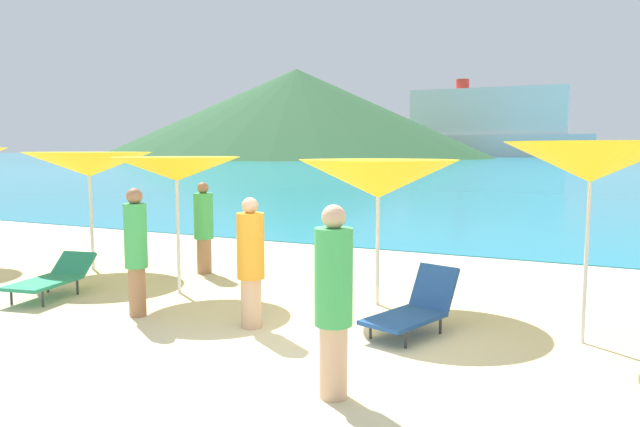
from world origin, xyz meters
name	(u,v)px	position (x,y,z in m)	size (l,w,h in m)	color
ground_plane	(482,242)	(0.00, 10.00, -0.15)	(50.00, 100.00, 0.30)	beige
ocean_water	(608,156)	(0.00, 226.89, 0.01)	(650.00, 440.00, 0.02)	teal
headland_hill	(297,114)	(-72.87, 135.63, 11.48)	(101.29, 101.29, 22.96)	#2D5B33
umbrella_1	(89,164)	(-5.69, 2.47, 1.95)	(2.30, 2.30, 2.18)	silver
umbrella_2	(177,169)	(-3.03, 1.69, 1.93)	(1.98, 1.98, 2.11)	silver
umbrella_3	(379,179)	(0.00, 2.37, 1.81)	(2.41, 2.41, 2.09)	silver
umbrella_4	(591,162)	(2.75, 1.77, 2.09)	(2.08, 2.08, 2.32)	silver
lounge_chair_1	(414,308)	(0.89, 1.29, 0.32)	(0.94, 1.44, 0.76)	#1E478C
lounge_chair_5	(52,277)	(-4.59, 0.64, 0.30)	(0.88, 1.55, 0.59)	#268C66
beachgoer_1	(136,248)	(-2.68, 0.39, 0.92)	(0.30, 0.30, 1.72)	#A3704C
beachgoer_2	(204,226)	(-3.60, 3.09, 0.86)	(0.35, 0.35, 1.65)	#A3704C
beachgoer_3	(251,260)	(-1.02, 0.61, 0.86)	(0.34, 0.34, 1.64)	#DBAA84
beachgoer_4	(334,297)	(0.81, -0.89, 0.92)	(0.34, 0.34, 1.75)	#DBAA84
cruise_ship	(487,126)	(-31.82, 176.90, 8.83)	(59.13, 12.37, 22.74)	white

